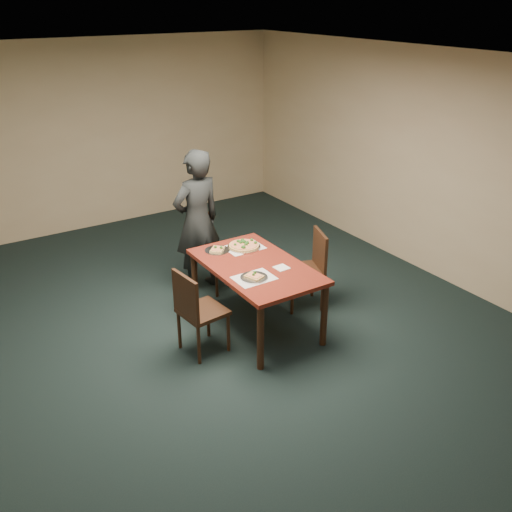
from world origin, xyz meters
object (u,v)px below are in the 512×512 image
pizza_pan (244,245)px  chair_left (196,308)px  dining_table (256,272)px  chair_right (310,265)px  slice_plate_far (217,250)px  diner (197,221)px  chair_far (208,248)px  slice_plate_near (254,277)px

pizza_pan → chair_left: bearing=-148.3°
dining_table → chair_right: bearing=5.3°
slice_plate_far → chair_right: bearing=-25.5°
slice_plate_far → pizza_pan: bearing=-15.1°
chair_right → slice_plate_far: chair_right is taller
chair_left → diner: bearing=-34.7°
chair_far → chair_left: size_ratio=1.00×
chair_left → diner: diner is taller
chair_right → slice_plate_near: chair_right is taller
dining_table → pizza_pan: (0.13, 0.45, 0.12)m
chair_left → pizza_pan: size_ratio=2.43×
slice_plate_near → slice_plate_far: bearing=89.1°
chair_right → pizza_pan: size_ratio=2.43×
dining_table → slice_plate_near: (-0.18, -0.25, 0.11)m
chair_right → diner: (-0.88, 1.09, 0.36)m
chair_left → slice_plate_near: bearing=-110.0°
diner → slice_plate_near: bearing=79.3°
chair_far → slice_plate_near: size_ratio=3.25×
chair_left → dining_table: bearing=-88.4°
chair_far → diner: (-0.12, 0.04, 0.36)m
chair_left → chair_right: (1.56, 0.18, 0.00)m
diner → pizza_pan: bearing=100.1°
dining_table → chair_left: 0.80m
diner → dining_table: bearing=87.5°
pizza_pan → slice_plate_near: bearing=-113.9°
chair_right → diner: diner is taller
slice_plate_near → pizza_pan: bearing=66.1°
slice_plate_near → slice_plate_far: 0.78m
dining_table → slice_plate_far: (-0.17, 0.53, 0.10)m
slice_plate_far → dining_table: bearing=-72.0°
dining_table → chair_far: bearing=88.9°
chair_left → chair_right: 1.57m
chair_far → pizza_pan: (0.10, -0.67, 0.26)m
chair_left → diner: size_ratio=0.52×
chair_right → chair_left: bearing=-63.7°
chair_far → slice_plate_far: chair_far is taller
diner → slice_plate_near: diner is taller
chair_left → chair_right: bearing=-89.8°
chair_right → diner: size_ratio=0.52×
diner → chair_far: bearing=153.0°
chair_right → dining_table: bearing=-65.1°
dining_table → chair_far: size_ratio=1.65×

